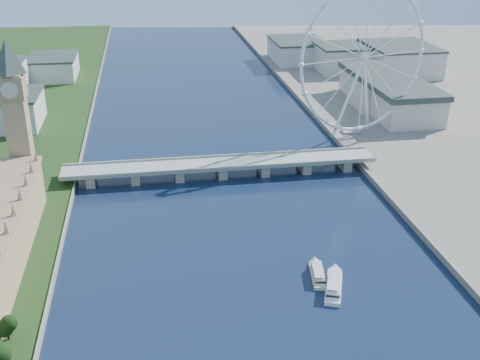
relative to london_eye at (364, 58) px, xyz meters
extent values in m
cube|color=tan|center=(-247.98, -77.08, -24.52)|extent=(13.00, 13.00, 80.00)
cube|color=#937A59|center=(-247.98, -77.08, 7.48)|extent=(15.00, 15.00, 14.00)
pyramid|color=#2D3833|center=(-247.98, -77.08, 35.48)|extent=(20.02, 20.02, 20.00)
cube|color=gray|center=(-119.98, -55.08, -59.02)|extent=(220.00, 22.00, 2.00)
cube|color=gray|center=(-209.98, -55.08, -63.77)|extent=(6.00, 20.00, 7.50)
cube|color=gray|center=(-179.98, -55.08, -63.77)|extent=(6.00, 20.00, 7.50)
cube|color=gray|center=(-149.98, -55.08, -63.77)|extent=(6.00, 20.00, 7.50)
cube|color=gray|center=(-119.98, -55.08, -63.77)|extent=(6.00, 20.00, 7.50)
cube|color=gray|center=(-89.98, -55.08, -63.77)|extent=(6.00, 20.00, 7.50)
cube|color=gray|center=(-59.98, -55.08, -63.77)|extent=(6.00, 20.00, 7.50)
cube|color=gray|center=(-29.98, -55.08, -63.77)|extent=(6.00, 20.00, 7.50)
torus|color=silver|center=(0.02, -0.08, 0.48)|extent=(113.60, 39.12, 118.60)
cylinder|color=silver|center=(0.02, -0.08, 0.48)|extent=(7.25, 6.61, 6.00)
cube|color=gray|center=(-2.98, 9.92, -63.52)|extent=(14.00, 10.00, 2.00)
cube|color=beige|center=(-279.98, 74.92, -51.52)|extent=(40.00, 60.00, 26.00)
cube|color=beige|center=(-269.98, 244.92, -53.52)|extent=(50.00, 70.00, 22.00)
cube|color=beige|center=(60.02, 224.92, -50.52)|extent=(60.00, 60.00, 28.00)
cube|color=beige|center=(120.02, 204.92, -49.52)|extent=(70.00, 90.00, 30.00)
cube|color=beige|center=(20.02, 284.92, -52.52)|extent=(60.00, 80.00, 24.00)
camera|label=1|loc=(-168.86, -444.13, 100.13)|focal=45.00mm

